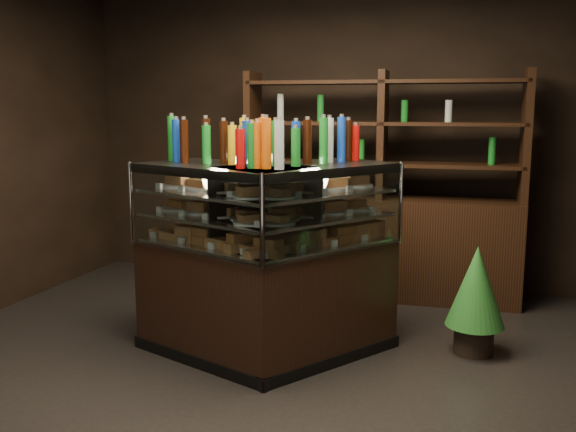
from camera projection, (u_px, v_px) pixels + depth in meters
name	position (u px, v px, depth m)	size (l,w,h in m)	color
ground	(246.00, 380.00, 4.02)	(5.00, 5.00, 0.00)	black
room_shell	(243.00, 63.00, 3.69)	(5.02, 5.02, 3.01)	black
display_case	(266.00, 292.00, 4.36)	(1.80, 1.35, 1.33)	black
food_display	(265.00, 212.00, 4.27)	(1.49, 1.02, 0.41)	#B16D3F
bottles_top	(265.00, 143.00, 4.20)	(1.33, 0.88, 0.30)	#D8590A
potted_conifer	(476.00, 285.00, 4.38)	(0.40, 0.40, 0.86)	black
back_shelving	(380.00, 230.00, 5.70)	(2.43, 0.54, 2.00)	black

